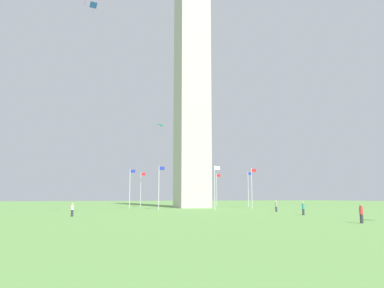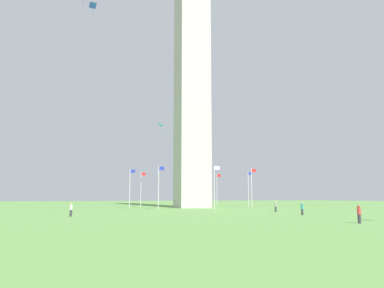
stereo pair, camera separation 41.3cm
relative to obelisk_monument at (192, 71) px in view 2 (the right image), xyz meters
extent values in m
plane|color=#609347|center=(0.00, 0.00, -30.40)|extent=(260.00, 260.00, 0.00)
cube|color=#B7B2A8|center=(0.00, 0.00, -3.65)|extent=(6.69, 6.69, 53.51)
cylinder|color=silver|center=(13.38, 0.00, -26.39)|extent=(0.14, 0.14, 8.02)
cube|color=#1E2D99|center=(13.93, 0.00, -22.83)|extent=(1.00, 0.03, 0.64)
cylinder|color=silver|center=(9.46, 9.46, -26.39)|extent=(0.14, 0.14, 8.02)
cube|color=red|center=(10.01, 9.46, -22.83)|extent=(1.00, 0.03, 0.64)
cylinder|color=silver|center=(0.00, 13.38, -26.39)|extent=(0.14, 0.14, 8.02)
cube|color=white|center=(0.55, 13.38, -22.83)|extent=(1.00, 0.03, 0.64)
cylinder|color=silver|center=(-9.46, 9.46, -26.39)|extent=(0.14, 0.14, 8.02)
cube|color=red|center=(-8.91, 9.46, -22.83)|extent=(1.00, 0.03, 0.64)
cylinder|color=silver|center=(-13.38, 0.00, -26.39)|extent=(0.14, 0.14, 8.02)
cube|color=#1E2D99|center=(-12.83, 0.00, -22.83)|extent=(1.00, 0.03, 0.64)
cylinder|color=silver|center=(-9.46, -9.46, -26.39)|extent=(0.14, 0.14, 8.02)
cube|color=#1E2D99|center=(-8.91, -9.46, -22.83)|extent=(1.00, 0.03, 0.64)
cylinder|color=silver|center=(0.00, -13.38, -26.39)|extent=(0.14, 0.14, 8.02)
cube|color=white|center=(0.55, -13.38, -22.83)|extent=(1.00, 0.03, 0.64)
cylinder|color=silver|center=(9.46, -9.46, -26.39)|extent=(0.14, 0.14, 8.02)
cube|color=red|center=(10.01, -9.46, -22.83)|extent=(1.00, 0.03, 0.64)
cylinder|color=#2D2D38|center=(0.44, -48.58, -30.00)|extent=(0.29, 0.29, 0.80)
cylinder|color=red|center=(0.44, -48.58, -29.27)|extent=(0.32, 0.32, 0.67)
sphere|color=#936B4C|center=(0.44, -48.58, -28.81)|extent=(0.24, 0.24, 0.24)
cylinder|color=#2D2D38|center=(-24.46, -28.58, -30.00)|extent=(0.29, 0.29, 0.80)
cylinder|color=white|center=(-24.46, -28.58, -29.32)|extent=(0.32, 0.32, 0.57)
sphere|color=tan|center=(-24.46, -28.58, -28.91)|extent=(0.24, 0.24, 0.24)
cylinder|color=#2D2D38|center=(4.18, -34.25, -30.00)|extent=(0.29, 0.29, 0.80)
cylinder|color=teal|center=(4.18, -34.25, -29.27)|extent=(0.32, 0.32, 0.66)
sphere|color=tan|center=(4.18, -34.25, -28.83)|extent=(0.24, 0.24, 0.24)
cylinder|color=#2D2D38|center=(6.22, -24.04, -30.00)|extent=(0.29, 0.29, 0.80)
cylinder|color=gray|center=(6.22, -24.04, -29.26)|extent=(0.32, 0.32, 0.68)
sphere|color=beige|center=(6.22, -24.04, -28.80)|extent=(0.24, 0.24, 0.24)
cube|color=blue|center=(-22.58, -17.63, 2.91)|extent=(1.22, 1.09, 0.61)
cylinder|color=#233C9D|center=(-22.58, -17.63, 2.05)|extent=(0.04, 0.04, 1.30)
cube|color=#33C6D1|center=(-7.51, -1.98, -13.15)|extent=(1.11, 1.14, 0.31)
cylinder|color=teal|center=(-7.51, -1.98, -13.99)|extent=(0.04, 0.04, 1.27)
cylinder|color=#67278E|center=(-24.10, -33.30, -4.97)|extent=(0.04, 0.04, 1.25)
camera|label=1|loc=(-24.58, -76.20, -27.99)|focal=34.57mm
camera|label=2|loc=(-24.19, -76.32, -27.99)|focal=34.57mm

